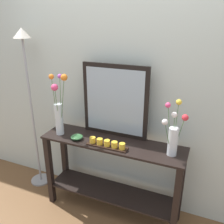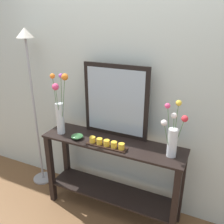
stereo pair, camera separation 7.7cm
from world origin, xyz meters
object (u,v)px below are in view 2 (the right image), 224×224
object	(u,v)px
mirror_leaning	(115,101)
floor_lamp	(31,85)
tall_vase_left	(60,109)
console_table	(112,170)
decorative_bowl	(77,136)
candle_tray	(107,144)
vase_right	(173,136)

from	to	relation	value
mirror_leaning	floor_lamp	distance (m)	0.99
mirror_leaning	tall_vase_left	bearing A→B (deg)	-157.27
console_table	tall_vase_left	world-z (taller)	tall_vase_left
tall_vase_left	decorative_bowl	distance (m)	0.32
mirror_leaning	candle_tray	bearing A→B (deg)	-83.80
console_table	tall_vase_left	xyz separation A→B (m)	(-0.54, -0.06, 0.59)
candle_tray	floor_lamp	bearing A→B (deg)	168.96
vase_right	floor_lamp	bearing A→B (deg)	176.43
decorative_bowl	console_table	bearing A→B (deg)	14.07
floor_lamp	vase_right	bearing A→B (deg)	-3.57
mirror_leaning	vase_right	world-z (taller)	mirror_leaning
mirror_leaning	decorative_bowl	xyz separation A→B (m)	(-0.30, -0.23, -0.33)
vase_right	floor_lamp	distance (m)	1.60
tall_vase_left	vase_right	bearing A→B (deg)	2.98
tall_vase_left	floor_lamp	xyz separation A→B (m)	(-0.48, 0.16, 0.15)
tall_vase_left	candle_tray	bearing A→B (deg)	-4.49
tall_vase_left	candle_tray	distance (m)	0.58
vase_right	floor_lamp	world-z (taller)	floor_lamp
mirror_leaning	decorative_bowl	world-z (taller)	mirror_leaning
console_table	candle_tray	xyz separation A→B (m)	(-0.01, -0.10, 0.35)
tall_vase_left	decorative_bowl	bearing A→B (deg)	-6.63
console_table	candle_tray	size ratio (longest dim) A/B	3.58
vase_right	candle_tray	size ratio (longest dim) A/B	1.24
mirror_leaning	floor_lamp	world-z (taller)	floor_lamp
candle_tray	decorative_bowl	xyz separation A→B (m)	(-0.33, 0.02, -0.00)
tall_vase_left	decorative_bowl	size ratio (longest dim) A/B	5.36
mirror_leaning	candle_tray	world-z (taller)	mirror_leaning
candle_tray	decorative_bowl	distance (m)	0.33
tall_vase_left	floor_lamp	world-z (taller)	floor_lamp
mirror_leaning	floor_lamp	xyz separation A→B (m)	(-0.99, -0.06, 0.06)
console_table	mirror_leaning	xyz separation A→B (m)	(-0.03, 0.15, 0.68)
console_table	decorative_bowl	distance (m)	0.49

